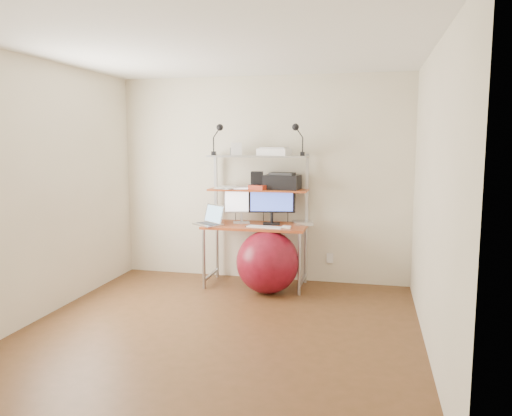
{
  "coord_description": "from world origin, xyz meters",
  "views": [
    {
      "loc": [
        1.3,
        -4.21,
        1.72
      ],
      "look_at": [
        0.07,
        1.15,
        0.98
      ],
      "focal_mm": 35.0,
      "sensor_mm": 36.0,
      "label": 1
    }
  ],
  "objects_px": {
    "monitor_black": "(272,201)",
    "exercise_ball": "(268,262)",
    "laptop": "(211,220)",
    "monitor_silver": "(242,202)",
    "printer": "(282,181)"
  },
  "relations": [
    {
      "from": "monitor_black",
      "to": "exercise_ball",
      "type": "distance_m",
      "value": 0.74
    },
    {
      "from": "monitor_black",
      "to": "laptop",
      "type": "relative_size",
      "value": 1.28
    },
    {
      "from": "monitor_silver",
      "to": "monitor_black",
      "type": "xyz_separation_m",
      "value": [
        0.37,
        -0.0,
        0.02
      ]
    },
    {
      "from": "monitor_silver",
      "to": "laptop",
      "type": "xyz_separation_m",
      "value": [
        -0.32,
        -0.2,
        -0.21
      ]
    },
    {
      "from": "monitor_black",
      "to": "printer",
      "type": "xyz_separation_m",
      "value": [
        0.11,
        0.08,
        0.23
      ]
    },
    {
      "from": "laptop",
      "to": "exercise_ball",
      "type": "relative_size",
      "value": 0.6
    },
    {
      "from": "monitor_silver",
      "to": "exercise_ball",
      "type": "xyz_separation_m",
      "value": [
        0.39,
        -0.33,
        -0.64
      ]
    },
    {
      "from": "laptop",
      "to": "exercise_ball",
      "type": "height_order",
      "value": "laptop"
    },
    {
      "from": "printer",
      "to": "monitor_black",
      "type": "bearing_deg",
      "value": -137.33
    },
    {
      "from": "monitor_black",
      "to": "laptop",
      "type": "distance_m",
      "value": 0.75
    },
    {
      "from": "monitor_black",
      "to": "laptop",
      "type": "xyz_separation_m",
      "value": [
        -0.69,
        -0.2,
        -0.23
      ]
    },
    {
      "from": "printer",
      "to": "laptop",
      "type": "bearing_deg",
      "value": -155.35
    },
    {
      "from": "monitor_silver",
      "to": "printer",
      "type": "relative_size",
      "value": 1.09
    },
    {
      "from": "printer",
      "to": "exercise_ball",
      "type": "distance_m",
      "value": 0.98
    },
    {
      "from": "monitor_black",
      "to": "laptop",
      "type": "bearing_deg",
      "value": -174.68
    }
  ]
}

